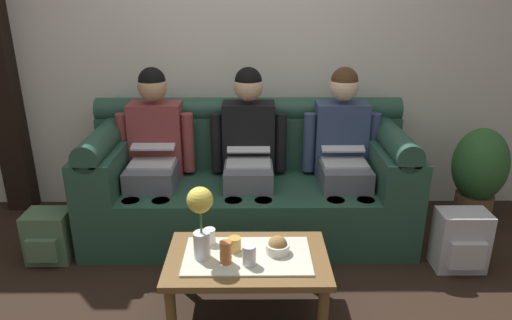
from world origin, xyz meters
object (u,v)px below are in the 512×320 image
snack_bowl (278,246)px  backpack_left (49,237)px  flower_vase (201,215)px  potted_plant (479,173)px  coffee_table (247,264)px  cup_far_left (210,236)px  person_right (343,147)px  backpack_right (461,241)px  couch (249,184)px  cup_near_left (235,244)px  cup_near_right (249,255)px  person_left (154,148)px  person_middle (249,147)px  cup_far_center (226,252)px

snack_bowl → backpack_left: 1.63m
flower_vase → potted_plant: 2.26m
coffee_table → cup_far_left: (-0.21, 0.12, 0.10)m
person_right → backpack_right: (0.70, -0.55, -0.46)m
couch → flower_vase: couch is taller
person_right → cup_far_left: size_ratio=13.45×
person_right → backpack_right: size_ratio=3.02×
flower_vase → backpack_right: size_ratio=1.01×
cup_far_left → cup_near_left: bearing=-29.0°
couch → cup_near_right: 1.10m
snack_bowl → potted_plant: size_ratio=0.17×
couch → person_left: 0.74m
couch → person_middle: size_ratio=1.89×
person_middle → cup_near_left: (-0.07, -0.96, -0.23)m
person_middle → backpack_right: (1.38, -0.55, -0.46)m
coffee_table → flower_vase: bearing=-174.4°
person_left → cup_near_right: size_ratio=11.00×
flower_vase → person_right: bearing=48.1°
person_middle → snack_bowl: (0.16, -0.98, -0.24)m
person_left → snack_bowl: bearing=-49.1°
cup_near_left → backpack_right: (1.45, 0.41, -0.23)m
flower_vase → cup_near_right: bearing=-15.2°
couch → backpack_left: couch is taller
person_left → potted_plant: size_ratio=1.57×
cup_far_left → flower_vase: bearing=-100.7°
cup_near_left → backpack_right: cup_near_left is taller
couch → snack_bowl: couch is taller
snack_bowl → person_middle: bearing=99.6°
potted_plant → cup_far_center: bearing=-148.6°
backpack_left → backpack_right: bearing=-2.6°
cup_near_right → cup_far_center: bearing=171.4°
person_right → cup_far_center: (-0.79, -1.08, -0.21)m
person_right → backpack_left: (-2.03, -0.43, -0.49)m
person_right → potted_plant: 1.08m
coffee_table → backpack_left: coffee_table is taller
cup_far_left → backpack_left: cup_far_left is taller
person_left → cup_near_right: bearing=-57.7°
cup_near_right → potted_plant: size_ratio=0.14×
person_left → cup_near_left: size_ratio=15.11×
person_middle → person_left: bearing=-180.0°
cup_near_left → cup_near_right: cup_near_right is taller
potted_plant → cup_far_left: bearing=-154.4°
couch → coffee_table: bearing=-90.0°
couch → person_left: person_left is taller
flower_vase → cup_near_left: 0.28m
backpack_left → snack_bowl: bearing=-20.2°
cup_far_left → person_right: bearing=44.5°
cup_far_left → backpack_right: (1.60, 0.33, -0.23)m
cup_near_left → backpack_left: bearing=157.2°
couch → backpack_left: bearing=-162.3°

